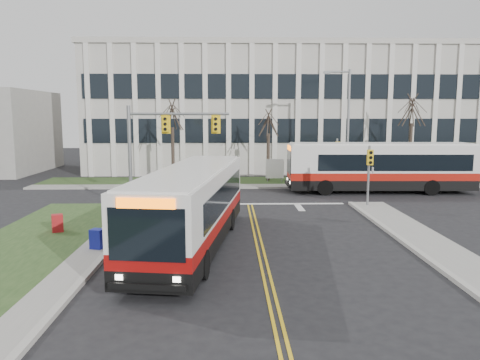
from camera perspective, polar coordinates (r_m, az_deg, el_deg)
name	(u,v)px	position (r m, az deg, el deg)	size (l,w,h in m)	color
ground	(258,237)	(21.87, 2.15, -7.01)	(120.00, 120.00, 0.00)	black
sidewalk_west	(69,273)	(17.95, -20.11, -10.64)	(1.20, 26.00, 0.14)	#9E9B93
sidewalk_east	(473,270)	(19.17, 26.51, -9.81)	(2.00, 26.00, 0.14)	#9E9B93
sidewalk_cross	(309,186)	(37.25, 8.42, -0.74)	(44.00, 1.60, 0.14)	#9E9B93
building_lawn	(303,181)	(39.98, 7.74, -0.15)	(44.00, 5.00, 0.12)	#29431C
office_building	(287,112)	(51.48, 5.75, 8.30)	(40.00, 16.00, 12.00)	beige
mast_arm_signal	(157,138)	(28.61, -10.04, 5.05)	(6.11, 0.38, 6.20)	slate
signal_pole_near	(369,167)	(29.42, 15.48, 1.53)	(0.34, 0.39, 3.80)	slate
signal_pole_far	(337,155)	(37.60, 11.75, 2.99)	(0.34, 0.39, 3.80)	slate
streetlight	(346,121)	(38.44, 12.81, 7.08)	(2.15, 0.25, 9.20)	slate
directory_sign	(275,169)	(39.03, 4.26, 1.35)	(1.50, 0.12, 2.00)	slate
tree_left	(172,116)	(39.37, -8.27, 7.68)	(1.80, 1.80, 7.70)	#42352B
tree_mid	(268,124)	(39.43, 3.49, 6.83)	(1.80, 1.80, 6.82)	#42352B
tree_right	(412,112)	(41.98, 20.24, 7.83)	(1.80, 1.80, 8.25)	#42352B
bus_main	(192,209)	(20.12, -5.86, -3.49)	(2.71, 12.50, 3.33)	silver
bus_cross	(380,168)	(35.62, 16.68, 1.37)	(2.87, 13.26, 3.54)	silver
newspaper_box_blue	(97,240)	(20.44, -17.00, -7.05)	(0.50, 0.45, 0.95)	navy
newspaper_box_red	(57,224)	(23.98, -21.36, -5.05)	(0.50, 0.45, 0.95)	maroon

